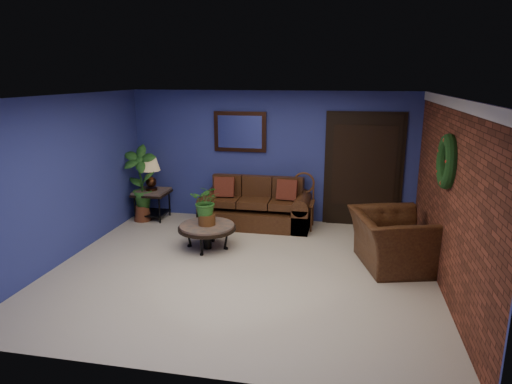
% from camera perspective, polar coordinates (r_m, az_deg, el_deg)
% --- Properties ---
extents(floor, '(5.50, 5.50, 0.00)m').
position_cam_1_polar(floor, '(6.82, -1.67, -9.61)').
color(floor, beige).
rests_on(floor, ground).
extents(wall_back, '(5.50, 0.04, 2.50)m').
position_cam_1_polar(wall_back, '(8.82, 1.88, 4.44)').
color(wall_back, navy).
rests_on(wall_back, ground).
extents(wall_left, '(0.04, 5.00, 2.50)m').
position_cam_1_polar(wall_left, '(7.51, -22.68, 1.57)').
color(wall_left, navy).
rests_on(wall_left, ground).
extents(wall_right_brick, '(0.04, 5.00, 2.50)m').
position_cam_1_polar(wall_right_brick, '(6.40, 23.00, -0.54)').
color(wall_right_brick, brown).
rests_on(wall_right_brick, ground).
extents(ceiling, '(5.50, 5.00, 0.02)m').
position_cam_1_polar(ceiling, '(6.24, -1.84, 11.88)').
color(ceiling, white).
rests_on(ceiling, wall_back).
extents(crown_molding, '(0.03, 5.00, 0.14)m').
position_cam_1_polar(crown_molding, '(6.22, 23.80, 10.04)').
color(crown_molding, white).
rests_on(crown_molding, wall_right_brick).
extents(wall_mirror, '(1.02, 0.06, 0.77)m').
position_cam_1_polar(wall_mirror, '(8.82, -2.01, 7.53)').
color(wall_mirror, '#3D2011').
rests_on(wall_mirror, wall_back).
extents(closet_door, '(1.44, 0.06, 2.18)m').
position_cam_1_polar(closet_door, '(8.72, 13.27, 2.61)').
color(closet_door, black).
rests_on(closet_door, wall_back).
extents(wreath, '(0.16, 0.72, 0.72)m').
position_cam_1_polar(wreath, '(6.35, 22.78, 3.53)').
color(wreath, black).
rests_on(wreath, wall_right_brick).
extents(sofa, '(2.04, 0.88, 0.92)m').
position_cam_1_polar(sofa, '(8.66, 0.03, -2.18)').
color(sofa, '#4D2F16').
rests_on(sofa, ground).
extents(coffee_table, '(0.95, 0.95, 0.41)m').
position_cam_1_polar(coffee_table, '(7.52, -6.14, -4.50)').
color(coffee_table, '#4B4541').
rests_on(coffee_table, ground).
extents(end_table, '(0.64, 0.64, 0.58)m').
position_cam_1_polar(end_table, '(9.22, -12.88, -0.58)').
color(end_table, '#4B4541').
rests_on(end_table, ground).
extents(table_lamp, '(0.38, 0.38, 0.64)m').
position_cam_1_polar(table_lamp, '(9.10, -13.07, 2.76)').
color(table_lamp, '#3D2011').
rests_on(table_lamp, end_table).
extents(side_chair, '(0.44, 0.44, 1.03)m').
position_cam_1_polar(side_chair, '(8.52, 5.87, -0.61)').
color(side_chair, brown).
rests_on(side_chair, ground).
extents(armchair, '(1.37, 1.48, 0.81)m').
position_cam_1_polar(armchair, '(7.08, 16.67, -5.79)').
color(armchair, '#4D2F16').
rests_on(armchair, ground).
extents(coffee_plant, '(0.50, 0.44, 0.67)m').
position_cam_1_polar(coffee_plant, '(7.40, -6.23, -1.42)').
color(coffee_plant, '#5C3317').
rests_on(coffee_plant, coffee_table).
extents(floor_plant, '(0.40, 0.35, 0.79)m').
position_cam_1_polar(floor_plant, '(7.85, 17.63, -3.84)').
color(floor_plant, '#5C3317').
rests_on(floor_plant, ground).
extents(tall_plant, '(0.68, 0.48, 1.48)m').
position_cam_1_polar(tall_plant, '(9.07, -14.25, 1.39)').
color(tall_plant, brown).
rests_on(tall_plant, ground).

